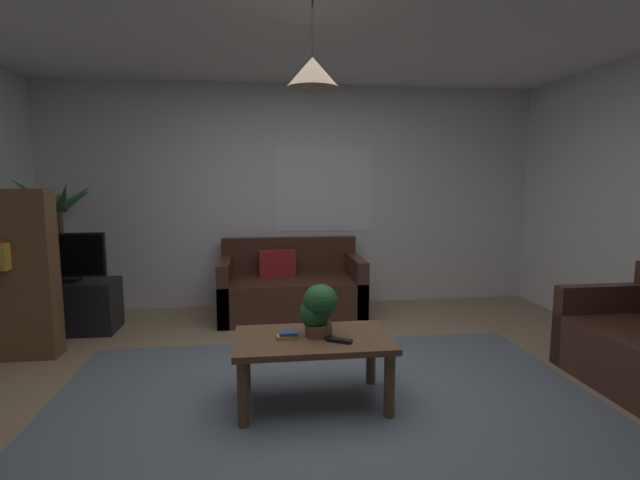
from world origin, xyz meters
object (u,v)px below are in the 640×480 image
at_px(couch_under_window, 291,290).
at_px(potted_palm_corner, 62,257).
at_px(tv, 64,257).
at_px(pendant_lamp, 312,72).
at_px(book_on_table_1, 288,333).
at_px(remote_on_table_1, 340,340).
at_px(bookshelf_corner, 9,274).
at_px(coffee_table, 313,348).
at_px(tv_stand, 69,307).
at_px(remote_on_table_0, 326,334).
at_px(potted_plant_on_table, 318,309).
at_px(book_on_table_0, 287,337).

distance_m(couch_under_window, potted_palm_corner, 2.40).
xyz_separation_m(tv, pendant_lamp, (2.18, -1.73, 1.38)).
xyz_separation_m(book_on_table_1, remote_on_table_1, (0.32, -0.12, -0.02)).
distance_m(remote_on_table_1, bookshelf_corner, 2.81).
relative_size(coffee_table, tv_stand, 1.13).
relative_size(remote_on_table_0, potted_plant_on_table, 0.47).
relative_size(remote_on_table_0, pendant_lamp, 0.32).
bearing_deg(bookshelf_corner, couch_under_window, 21.40).
bearing_deg(bookshelf_corner, pendant_lamp, -24.93).
bearing_deg(remote_on_table_1, tv_stand, 81.40).
distance_m(couch_under_window, tv, 2.24).
bearing_deg(tv_stand, potted_palm_corner, 114.60).
bearing_deg(remote_on_table_1, couch_under_window, 34.39).
height_order(coffee_table, remote_on_table_1, remote_on_table_1).
distance_m(tv_stand, tv, 0.49).
distance_m(book_on_table_0, tv_stand, 2.68).
xyz_separation_m(remote_on_table_0, tv_stand, (-2.27, 1.74, -0.22)).
relative_size(book_on_table_0, remote_on_table_1, 0.83).
bearing_deg(potted_plant_on_table, pendant_lamp, -145.83).
distance_m(remote_on_table_0, potted_palm_corner, 3.28).
bearing_deg(book_on_table_1, coffee_table, 0.95).
bearing_deg(potted_palm_corner, tv, -66.49).
bearing_deg(remote_on_table_0, tv, 135.92).
xyz_separation_m(book_on_table_0, tv, (-2.01, 1.74, 0.27)).
distance_m(potted_plant_on_table, tv_stand, 2.84).
xyz_separation_m(tv_stand, bookshelf_corner, (-0.18, -0.65, 0.46)).
bearing_deg(coffee_table, remote_on_table_1, -37.34).
height_order(remote_on_table_0, tv_stand, tv_stand).
xyz_separation_m(book_on_table_1, potted_plant_on_table, (0.20, 0.03, 0.14)).
relative_size(couch_under_window, tv_stand, 1.68).
bearing_deg(book_on_table_1, tv_stand, 139.12).
xyz_separation_m(book_on_table_0, book_on_table_1, (0.01, 0.01, 0.02)).
bearing_deg(remote_on_table_1, potted_plant_on_table, 69.50).
relative_size(remote_on_table_1, potted_plant_on_table, 0.47).
distance_m(remote_on_table_1, tv_stand, 3.00).
bearing_deg(couch_under_window, book_on_table_0, -94.55).
distance_m(potted_plant_on_table, pendant_lamp, 1.49).
bearing_deg(remote_on_table_1, potted_palm_corner, 77.96).
xyz_separation_m(couch_under_window, pendant_lamp, (0.01, -2.03, 1.85)).
bearing_deg(book_on_table_0, potted_plant_on_table, 10.06).
distance_m(couch_under_window, bookshelf_corner, 2.57).
relative_size(couch_under_window, pendant_lamp, 2.99).
height_order(couch_under_window, coffee_table, couch_under_window).
height_order(tv_stand, potted_palm_corner, potted_palm_corner).
xyz_separation_m(coffee_table, book_on_table_0, (-0.17, -0.01, 0.09)).
bearing_deg(tv_stand, tv, -90.00).
distance_m(coffee_table, book_on_table_0, 0.19).
relative_size(remote_on_table_1, tv, 0.21).
xyz_separation_m(couch_under_window, remote_on_table_0, (0.10, -2.02, 0.19)).
bearing_deg(tv, couch_under_window, 7.84).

